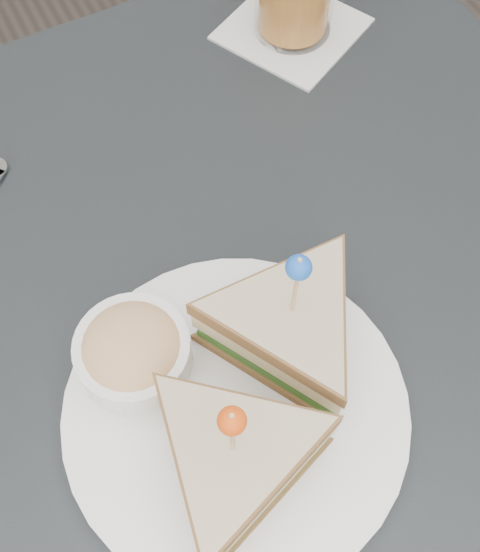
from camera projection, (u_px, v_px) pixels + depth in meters
name	position (u px, v px, depth m)	size (l,w,h in m)	color
ground_plane	(238.00, 495.00, 1.24)	(3.50, 3.50, 0.00)	#3F3833
table	(235.00, 352.00, 0.65)	(0.80, 0.80, 0.75)	black
plate_meal	(243.00, 392.00, 0.51)	(0.32, 0.31, 0.16)	white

